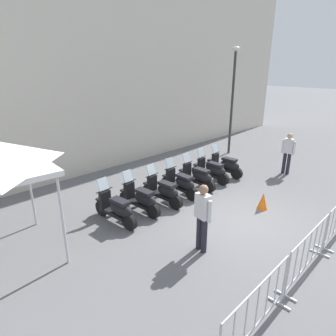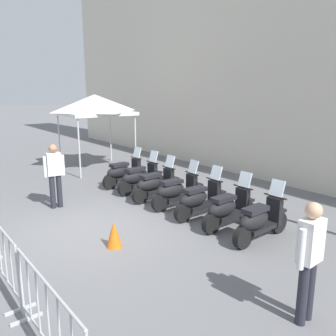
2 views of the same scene
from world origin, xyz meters
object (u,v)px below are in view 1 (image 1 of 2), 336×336
object	(u,v)px
motorcycle_4	(198,177)
barrier_segment_0	(256,311)
motorcycle_3	(181,183)
motorcycle_2	(163,191)
officer_near_row_end	(203,214)
street_lamp	(233,91)
motorcycle_5	(212,170)
barrier_segment_1	(308,253)
motorcycle_6	(225,165)
officer_mid_plaza	(288,151)
motorcycle_1	(141,199)
traffic_cone	(263,201)
motorcycle_0	(117,209)

from	to	relation	value
motorcycle_4	barrier_segment_0	bearing A→B (deg)	-127.68
motorcycle_3	motorcycle_4	world-z (taller)	same
motorcycle_2	officer_near_row_end	size ratio (longest dim) A/B	1.00
barrier_segment_0	street_lamp	world-z (taller)	street_lamp
motorcycle_5	barrier_segment_1	world-z (taller)	motorcycle_5
motorcycle_5	barrier_segment_1	size ratio (longest dim) A/B	0.82
barrier_segment_0	motorcycle_4	bearing A→B (deg)	52.32
motorcycle_6	officer_near_row_end	xyz separation A→B (m)	(-4.52, -2.88, 0.53)
motorcycle_3	motorcycle_5	distance (m)	1.81
officer_mid_plaza	street_lamp	bearing A→B (deg)	78.90
motorcycle_1	motorcycle_2	distance (m)	0.90
street_lamp	motorcycle_4	bearing A→B (deg)	-154.91
motorcycle_5	officer_near_row_end	bearing A→B (deg)	-141.92
motorcycle_3	barrier_segment_0	xyz separation A→B (m)	(-2.92, -4.90, 0.07)
motorcycle_3	officer_mid_plaza	xyz separation A→B (m)	(4.84, -1.29, 0.53)
motorcycle_5	street_lamp	bearing A→B (deg)	28.93
motorcycle_6	traffic_cone	xyz separation A→B (m)	(-1.45, -2.65, -0.18)
barrier_segment_1	motorcycle_5	bearing A→B (deg)	62.57
motorcycle_2	motorcycle_3	xyz separation A→B (m)	(0.89, 0.13, 0.00)
motorcycle_4	officer_near_row_end	world-z (taller)	officer_near_row_end
motorcycle_0	officer_near_row_end	world-z (taller)	officer_near_row_end
motorcycle_1	barrier_segment_1	world-z (taller)	motorcycle_1
motorcycle_4	motorcycle_6	size ratio (longest dim) A/B	1.00
motorcycle_0	motorcycle_2	bearing A→B (deg)	2.65
motorcycle_4	street_lamp	world-z (taller)	street_lamp
motorcycle_4	officer_mid_plaza	bearing A→B (deg)	-18.82
motorcycle_6	street_lamp	distance (m)	4.41
motorcycle_6	motorcycle_4	bearing A→B (deg)	-175.30
barrier_segment_1	motorcycle_0	bearing A→B (deg)	113.30
motorcycle_3	street_lamp	bearing A→B (deg)	21.85
motorcycle_6	barrier_segment_0	bearing A→B (deg)	-137.79
motorcycle_6	barrier_segment_0	distance (m)	7.59
motorcycle_4	barrier_segment_1	distance (m)	5.06
motorcycle_5	traffic_cone	bearing A→B (deg)	-101.96
barrier_segment_0	officer_near_row_end	distance (m)	2.52
motorcycle_3	motorcycle_4	xyz separation A→B (m)	(0.90, 0.05, 0.00)
motorcycle_1	officer_near_row_end	distance (m)	2.61
motorcycle_0	officer_mid_plaza	xyz separation A→B (m)	(7.53, -1.08, 0.53)
motorcycle_3	traffic_cone	size ratio (longest dim) A/B	3.13
street_lamp	motorcycle_3	bearing A→B (deg)	-158.15
motorcycle_4	barrier_segment_1	world-z (taller)	motorcycle_4
barrier_segment_0	officer_mid_plaza	world-z (taller)	officer_mid_plaza
motorcycle_4	officer_near_row_end	size ratio (longest dim) A/B	1.00
motorcycle_3	motorcycle_5	xyz separation A→B (m)	(1.80, 0.16, 0.00)
officer_mid_plaza	traffic_cone	bearing A→B (deg)	-162.11
motorcycle_3	motorcycle_6	bearing A→B (deg)	4.23
officer_near_row_end	officer_mid_plaza	distance (m)	6.80
motorcycle_0	officer_near_row_end	xyz separation A→B (m)	(0.87, -2.47, 0.53)
motorcycle_2	officer_mid_plaza	world-z (taller)	officer_mid_plaza
motorcycle_1	barrier_segment_1	xyz separation A→B (m)	(1.05, -4.61, 0.07)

